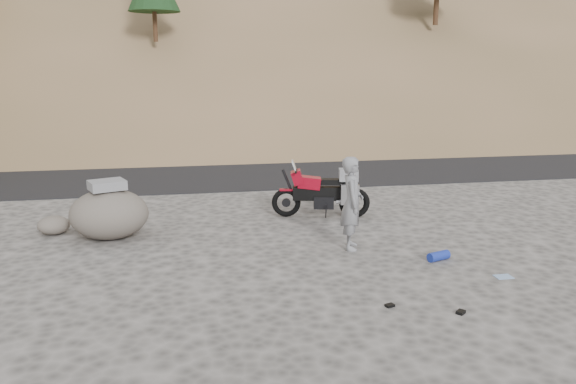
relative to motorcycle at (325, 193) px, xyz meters
name	(u,v)px	position (x,y,z in m)	size (l,w,h in m)	color
ground	(362,255)	(0.01, -2.64, -0.55)	(140.00, 140.00, 0.00)	#474541
road	(279,167)	(0.01, 6.36, -0.55)	(120.00, 7.00, 0.05)	black
motorcycle	(325,193)	(0.00, 0.00, 0.00)	(2.16, 0.88, 1.30)	black
man	(351,248)	(-0.06, -2.21, -0.55)	(0.62, 0.41, 1.71)	gray
boulder	(109,213)	(-4.51, -0.78, -0.05)	(1.69, 1.51, 1.15)	#524C46
small_rock	(54,225)	(-5.66, -0.30, -0.37)	(0.66, 0.61, 0.37)	#524C46
gear_blue_mat	(439,256)	(1.24, -3.14, -0.47)	(0.16, 0.16, 0.41)	#192D99
gear_glove_a	(390,305)	(-0.27, -4.80, -0.54)	(0.12, 0.09, 0.04)	black
gear_glove_b	(461,312)	(0.60, -5.19, -0.53)	(0.13, 0.10, 0.04)	black
gear_blue_cloth	(503,277)	(1.92, -4.06, -0.55)	(0.27, 0.20, 0.01)	#82A1CA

